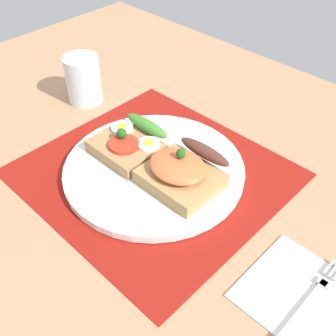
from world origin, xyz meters
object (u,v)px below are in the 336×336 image
sandwich_egg_tomato (129,143)px  plate (154,169)px  fork (312,298)px  sandwich_salmon (183,171)px  drinking_glass (83,79)px  napkin (303,296)px

sandwich_egg_tomato → plate: bearing=-0.2°
fork → sandwich_egg_tomato: bearing=175.2°
sandwich_salmon → drinking_glass: size_ratio=1.21×
plate → sandwich_egg_tomato: 5.89cm
fork → drinking_glass: size_ratio=1.63×
plate → sandwich_egg_tomato: (-5.51, 0.02, 2.07)cm
plate → sandwich_egg_tomato: size_ratio=2.72×
plate → sandwich_egg_tomato: sandwich_egg_tomato is taller
sandwich_egg_tomato → fork: (34.27, -2.90, -2.21)cm
plate → fork: (28.75, -2.88, -0.14)cm
napkin → drinking_glass: 53.40cm
fork → plate: bearing=174.3°
sandwich_salmon → drinking_glass: 30.45cm
plate → napkin: size_ratio=2.09×
sandwich_egg_tomato → sandwich_salmon: 10.87cm
plate → drinking_glass: drinking_glass is taller
drinking_glass → sandwich_egg_tomato: bearing=-16.6°
plate → fork: 28.90cm
sandwich_egg_tomato → drinking_glass: drinking_glass is taller
sandwich_egg_tomato → napkin: 33.58cm
napkin → fork: size_ratio=0.92×
sandwich_salmon → fork: size_ratio=0.74×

